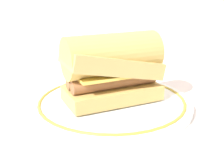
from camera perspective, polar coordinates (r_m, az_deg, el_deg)
The scene contains 4 objects.
ground_plane at distance 0.55m, azimuth -1.21°, elevation -5.35°, with size 1.50×1.50×0.00m, color silver.
plate at distance 0.57m, azimuth 0.00°, elevation -3.56°, with size 0.30×0.30×0.01m.
sausage_sandwich at distance 0.54m, azimuth 0.00°, elevation 3.30°, with size 0.20×0.15×0.12m.
salt_shaker at distance 0.35m, azimuth 19.69°, elevation -14.11°, with size 0.03×0.03×0.08m.
Camera 1 is at (-0.01, -0.50, 0.23)m, focal length 48.18 mm.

